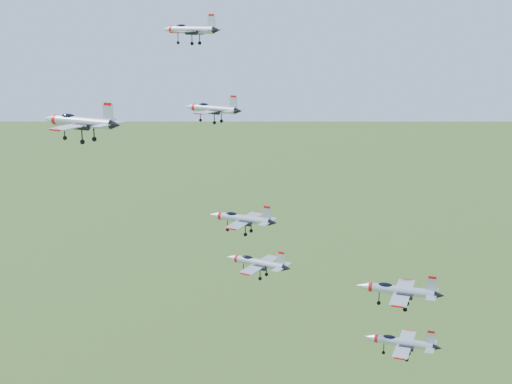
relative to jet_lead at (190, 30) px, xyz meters
The scene contains 7 objects.
jet_lead is the anchor object (origin of this frame).
jet_left_high 23.11m from the jet_lead, 42.18° to the right, with size 11.05×9.09×2.96m.
jet_right_high 39.29m from the jet_lead, 75.75° to the right, with size 13.64×11.32×3.64m.
jet_left_low 37.09m from the jet_lead, 30.48° to the right, with size 12.46×10.41×3.33m.
jet_right_low 49.09m from the jet_lead, 37.70° to the right, with size 10.72×8.86×2.87m.
jet_trail 60.97m from the jet_lead, 16.21° to the right, with size 12.46×10.55×3.37m.
jet_extra 65.89m from the jet_lead, ahead, with size 12.19×10.29×3.28m.
Camera 1 is at (68.13, -90.77, 150.70)m, focal length 50.00 mm.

